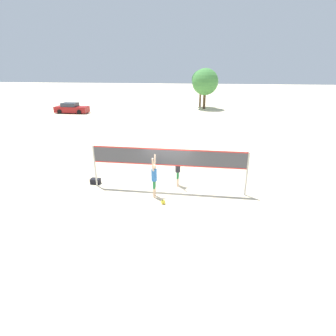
# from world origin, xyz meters

# --- Properties ---
(ground_plane) EXTENTS (200.00, 200.00, 0.00)m
(ground_plane) POSITION_xyz_m (0.00, 0.00, 0.00)
(ground_plane) COLOR beige
(volleyball_net) EXTENTS (8.23, 0.09, 2.35)m
(volleyball_net) POSITION_xyz_m (0.00, 0.00, 1.75)
(volleyball_net) COLOR beige
(volleyball_net) RESTS_ON ground_plane
(player_spiker) EXTENTS (0.28, 0.71, 2.20)m
(player_spiker) POSITION_xyz_m (-0.58, -0.85, 1.16)
(player_spiker) COLOR beige
(player_spiker) RESTS_ON ground_plane
(player_blocker) EXTENTS (0.28, 0.69, 2.06)m
(player_blocker) POSITION_xyz_m (0.45, 0.66, 1.08)
(player_blocker) COLOR beige
(player_blocker) RESTS_ON ground_plane
(volleyball) EXTENTS (0.22, 0.22, 0.22)m
(volleyball) POSITION_xyz_m (-0.01, -1.57, 0.11)
(volleyball) COLOR yellow
(volleyball) RESTS_ON ground_plane
(gear_bag) EXTENTS (0.54, 0.34, 0.31)m
(gear_bag) POSITION_xyz_m (-4.26, 0.25, 0.15)
(gear_bag) COLOR black
(gear_bag) RESTS_ON ground_plane
(parked_car_near) EXTENTS (4.78, 1.96, 1.47)m
(parked_car_near) POSITION_xyz_m (-17.61, 23.57, 0.67)
(parked_car_near) COLOR maroon
(parked_car_near) RESTS_ON ground_plane
(tree_left_cluster) EXTENTS (4.07, 4.07, 6.20)m
(tree_left_cluster) POSITION_xyz_m (1.48, 30.59, 4.14)
(tree_left_cluster) COLOR #4C3823
(tree_left_cluster) RESTS_ON ground_plane
(tree_right_cluster) EXTENTS (3.02, 3.02, 5.92)m
(tree_right_cluster) POSITION_xyz_m (0.77, 32.61, 4.38)
(tree_right_cluster) COLOR brown
(tree_right_cluster) RESTS_ON ground_plane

